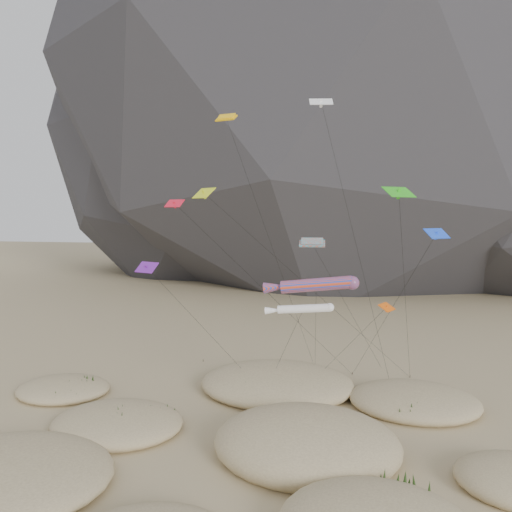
{
  "coord_description": "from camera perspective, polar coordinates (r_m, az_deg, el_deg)",
  "views": [
    {
      "loc": [
        7.31,
        -33.8,
        19.07
      ],
      "look_at": [
        -1.91,
        12.0,
        14.92
      ],
      "focal_mm": 35.0,
      "sensor_mm": 36.0,
      "label": 1
    }
  ],
  "objects": [
    {
      "name": "white_tube_kite",
      "position": [
        44.22,
        5.12,
        -6.05
      ],
      "size": [
        7.5,
        11.37,
        11.16
      ],
      "color": "white",
      "rests_on": "ground"
    },
    {
      "name": "dunes",
      "position": [
        43.71,
        -0.53,
        -19.74
      ],
      "size": [
        51.05,
        38.95,
        4.56
      ],
      "color": "#CCB789",
      "rests_on": "ground"
    },
    {
      "name": "kite_stakes",
      "position": [
        60.34,
        6.36,
        -13.23
      ],
      "size": [
        25.35,
        6.54,
        0.3
      ],
      "color": "#3F2D1E",
      "rests_on": "ground"
    },
    {
      "name": "delta_kites",
      "position": [
        44.63,
        5.36,
        4.47
      ],
      "size": [
        26.31,
        19.86,
        29.28
      ],
      "color": "blue",
      "rests_on": "ground"
    },
    {
      "name": "rock_headland",
      "position": [
        161.67,
        11.42,
        24.35
      ],
      "size": [
        226.37,
        148.64,
        177.5
      ],
      "color": "black",
      "rests_on": "ground"
    },
    {
      "name": "dune_grass",
      "position": [
        43.01,
        -2.41,
        -20.03
      ],
      "size": [
        42.57,
        26.77,
        1.48
      ],
      "color": "black",
      "rests_on": "ground"
    },
    {
      "name": "orange_parafoil",
      "position": [
        53.45,
        -3.22,
        14.97
      ],
      "size": [
        10.01,
        9.29,
        29.2
      ],
      "color": "#F6B70C",
      "rests_on": "ground"
    },
    {
      "name": "ground",
      "position": [
        39.49,
        -0.79,
        -23.81
      ],
      "size": [
        500.0,
        500.0,
        0.0
      ],
      "primitive_type": "plane",
      "color": "#CCB789",
      "rests_on": "ground"
    },
    {
      "name": "rainbow_tube_kite",
      "position": [
        42.85,
        6.52,
        -3.32
      ],
      "size": [
        8.18,
        16.02,
        13.75
      ],
      "color": "#FF4A1A",
      "rests_on": "ground"
    },
    {
      "name": "multi_parafoil",
      "position": [
        47.96,
        6.54,
        1.33
      ],
      "size": [
        8.69,
        14.63,
        16.62
      ],
      "color": "red",
      "rests_on": "ground"
    }
  ]
}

